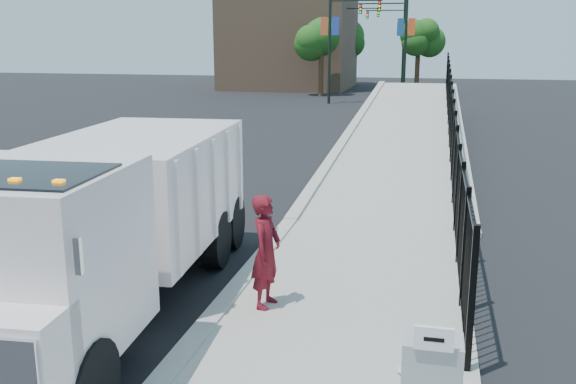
# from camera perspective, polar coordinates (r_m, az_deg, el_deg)

# --- Properties ---
(ground) EXTENTS (120.00, 120.00, 0.00)m
(ground) POSITION_cam_1_polar(r_m,az_deg,el_deg) (10.68, -4.50, -8.90)
(ground) COLOR black
(ground) RESTS_ON ground
(sidewalk) EXTENTS (3.55, 12.00, 0.12)m
(sidewalk) POSITION_cam_1_polar(r_m,az_deg,el_deg) (8.50, 4.21, -14.67)
(sidewalk) COLOR #9E998E
(sidewalk) RESTS_ON ground
(curb) EXTENTS (0.30, 12.00, 0.16)m
(curb) POSITION_cam_1_polar(r_m,az_deg,el_deg) (8.94, -8.41, -13.14)
(curb) COLOR #ADAAA3
(curb) RESTS_ON ground
(ramp) EXTENTS (3.95, 24.06, 3.19)m
(ramp) POSITION_cam_1_polar(r_m,az_deg,el_deg) (25.75, 10.78, 4.19)
(ramp) COLOR #9E998E
(ramp) RESTS_ON ground
(iron_fence) EXTENTS (0.10, 28.00, 1.80)m
(iron_fence) POSITION_cam_1_polar(r_m,az_deg,el_deg) (21.65, 14.23, 4.69)
(iron_fence) COLOR black
(iron_fence) RESTS_ON ground
(truck) EXTENTS (3.06, 8.07, 2.71)m
(truck) POSITION_cam_1_polar(r_m,az_deg,el_deg) (9.65, -16.68, -2.33)
(truck) COLOR black
(truck) RESTS_ON ground
(worker) EXTENTS (0.49, 0.67, 1.72)m
(worker) POSITION_cam_1_polar(r_m,az_deg,el_deg) (9.58, -1.96, -5.29)
(worker) COLOR maroon
(worker) RESTS_ON sidewalk
(arrow_sign) EXTENTS (0.35, 0.04, 0.22)m
(arrow_sign) POSITION_cam_1_polar(r_m,az_deg,el_deg) (5.95, 12.85, -12.60)
(arrow_sign) COLOR white
(arrow_sign) RESTS_ON utility_cabinet
(debris) EXTENTS (0.30, 0.30, 0.07)m
(debris) POSITION_cam_1_polar(r_m,az_deg,el_deg) (8.18, 10.74, -15.30)
(debris) COLOR silver
(debris) RESTS_ON sidewalk
(light_pole_0) EXTENTS (3.78, 0.22, 8.00)m
(light_pole_0) POSITION_cam_1_polar(r_m,az_deg,el_deg) (41.18, 4.17, 13.90)
(light_pole_0) COLOR black
(light_pole_0) RESTS_ON ground
(light_pole_1) EXTENTS (3.78, 0.22, 8.00)m
(light_pole_1) POSITION_cam_1_polar(r_m,az_deg,el_deg) (44.47, 10.03, 13.70)
(light_pole_1) COLOR black
(light_pole_1) RESTS_ON ground
(light_pole_2) EXTENTS (3.77, 0.22, 8.00)m
(light_pole_2) POSITION_cam_1_polar(r_m,az_deg,el_deg) (51.78, 4.86, 13.80)
(light_pole_2) COLOR black
(light_pole_2) RESTS_ON ground
(light_pole_3) EXTENTS (3.78, 0.22, 8.00)m
(light_pole_3) POSITION_cam_1_polar(r_m,az_deg,el_deg) (55.44, 9.93, 13.63)
(light_pole_3) COLOR black
(light_pole_3) RESTS_ON ground
(tree_0) EXTENTS (2.71, 2.71, 5.35)m
(tree_0) POSITION_cam_1_polar(r_m,az_deg,el_deg) (46.55, 2.98, 13.36)
(tree_0) COLOR #382314
(tree_0) RESTS_ON ground
(tree_1) EXTENTS (2.08, 2.08, 5.04)m
(tree_1) POSITION_cam_1_polar(r_m,az_deg,el_deg) (48.34, 11.53, 13.05)
(tree_1) COLOR #382314
(tree_1) RESTS_ON ground
(tree_2) EXTENTS (3.07, 3.07, 5.53)m
(tree_2) POSITION_cam_1_polar(r_m,az_deg,el_deg) (59.43, 5.29, 13.36)
(tree_2) COLOR #382314
(tree_2) RESTS_ON ground
(building) EXTENTS (10.00, 10.00, 8.00)m
(building) POSITION_cam_1_polar(r_m,az_deg,el_deg) (54.74, 0.20, 13.45)
(building) COLOR #8C664C
(building) RESTS_ON ground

